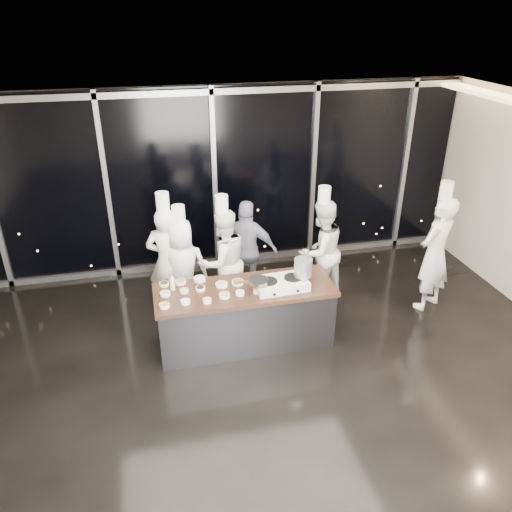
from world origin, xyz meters
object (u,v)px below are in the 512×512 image
at_px(frying_pan, 258,281).
at_px(chef_side, 435,253).
at_px(stove, 281,283).
at_px(chef_far_left, 168,261).
at_px(guest, 247,250).
at_px(chef_center, 223,261).
at_px(stock_pot, 303,267).
at_px(demo_counter, 245,315).
at_px(chef_left, 183,268).
at_px(chef_right, 321,250).

xyz_separation_m(frying_pan, chef_side, (2.89, 0.41, -0.11)).
relative_size(stove, chef_far_left, 0.37).
height_order(chef_far_left, guest, chef_far_left).
bearing_deg(chef_center, stock_pot, 113.80).
bearing_deg(stove, chef_far_left, 138.87).
relative_size(frying_pan, chef_side, 0.23).
distance_m(demo_counter, frying_pan, 0.64).
relative_size(demo_counter, frying_pan, 5.15).
relative_size(stove, chef_center, 0.38).
bearing_deg(demo_counter, guest, 76.20).
bearing_deg(chef_left, guest, -155.58).
distance_m(frying_pan, chef_left, 1.46).
height_order(chef_center, chef_side, chef_side).
bearing_deg(guest, demo_counter, 100.27).
height_order(frying_pan, chef_right, chef_right).
bearing_deg(guest, chef_center, 60.98).
relative_size(chef_far_left, guest, 1.20).
bearing_deg(chef_center, stove, 101.90).
relative_size(chef_left, chef_right, 0.94).
bearing_deg(chef_right, chef_side, 136.55).
distance_m(chef_left, chef_right, 2.19).
bearing_deg(stove, frying_pan, -178.15).
bearing_deg(stove, chef_side, 5.29).
bearing_deg(chef_far_left, chef_center, -166.64).
distance_m(frying_pan, guest, 1.42).
bearing_deg(stock_pot, chef_left, 145.98).
distance_m(stock_pot, chef_side, 2.29).
relative_size(frying_pan, stock_pot, 1.94).
bearing_deg(chef_center, demo_counter, 79.13).
height_order(chef_left, chef_side, chef_side).
distance_m(chef_far_left, chef_side, 4.08).
relative_size(stove, guest, 0.44).
distance_m(chef_left, chef_side, 3.87).
bearing_deg(chef_center, chef_left, -22.97).
bearing_deg(stock_pot, frying_pan, -175.46).
bearing_deg(chef_side, stove, -18.45).
xyz_separation_m(chef_far_left, chef_left, (0.21, -0.05, -0.10)).
bearing_deg(chef_far_left, chef_left, -174.42).
distance_m(demo_counter, chef_side, 3.10).
distance_m(stove, chef_center, 1.20).
bearing_deg(frying_pan, chef_center, 102.21).
xyz_separation_m(stove, chef_center, (-0.62, 1.03, -0.11)).
distance_m(chef_center, guest, 0.56).
xyz_separation_m(stove, chef_far_left, (-1.45, 1.13, -0.06)).
xyz_separation_m(stock_pot, chef_right, (0.64, 1.02, -0.31)).
relative_size(frying_pan, chef_center, 0.25).
height_order(chef_right, chef_side, chef_side).
bearing_deg(demo_counter, chef_left, 127.72).
xyz_separation_m(demo_counter, chef_left, (-0.76, 0.98, 0.34)).
xyz_separation_m(demo_counter, chef_far_left, (-0.96, 1.03, 0.45)).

